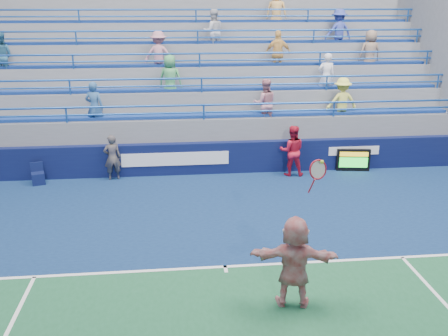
{
  "coord_description": "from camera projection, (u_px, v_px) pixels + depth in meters",
  "views": [
    {
      "loc": [
        -1.06,
        -9.75,
        5.57
      ],
      "look_at": [
        0.24,
        2.5,
        1.5
      ],
      "focal_mm": 40.0,
      "sensor_mm": 36.0,
      "label": 1
    }
  ],
  "objects": [
    {
      "name": "serve_speed_board",
      "position": [
        353.0,
        160.0,
        17.31
      ],
      "size": [
        1.15,
        0.29,
        0.79
      ],
      "color": "black",
      "rests_on": "ground"
    },
    {
      "name": "bleacher_stand",
      "position": [
        198.0,
        108.0,
        20.28
      ],
      "size": [
        18.0,
        5.6,
        6.13
      ],
      "color": "slate",
      "rests_on": "ground"
    },
    {
      "name": "tennis_player",
      "position": [
        294.0,
        262.0,
        9.44
      ],
      "size": [
        1.77,
        0.84,
        2.94
      ],
      "color": "silver",
      "rests_on": "ground"
    },
    {
      "name": "ball_girl",
      "position": [
        292.0,
        151.0,
        16.75
      ],
      "size": [
        0.92,
        0.76,
        1.73
      ],
      "primitive_type": "imported",
      "rotation": [
        0.0,
        0.0,
        3.0
      ],
      "color": "red",
      "rests_on": "ground"
    },
    {
      "name": "line_judge",
      "position": [
        112.0,
        158.0,
        16.36
      ],
      "size": [
        0.63,
        0.49,
        1.53
      ],
      "primitive_type": "imported",
      "rotation": [
        0.0,
        0.0,
        3.39
      ],
      "color": "#131834",
      "rests_on": "ground"
    },
    {
      "name": "judge_chair",
      "position": [
        38.0,
        178.0,
        16.1
      ],
      "size": [
        0.49,
        0.5,
        0.7
      ],
      "color": "#0D153F",
      "rests_on": "ground"
    },
    {
      "name": "sponsor_wall",
      "position": [
        205.0,
        158.0,
        17.03
      ],
      "size": [
        18.0,
        0.32,
        1.1
      ],
      "color": "#0B113D",
      "rests_on": "ground"
    },
    {
      "name": "ground",
      "position": [
        225.0,
        268.0,
        11.06
      ],
      "size": [
        120.0,
        120.0,
        0.0
      ],
      "primitive_type": "plane",
      "color": "#333538"
    }
  ]
}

